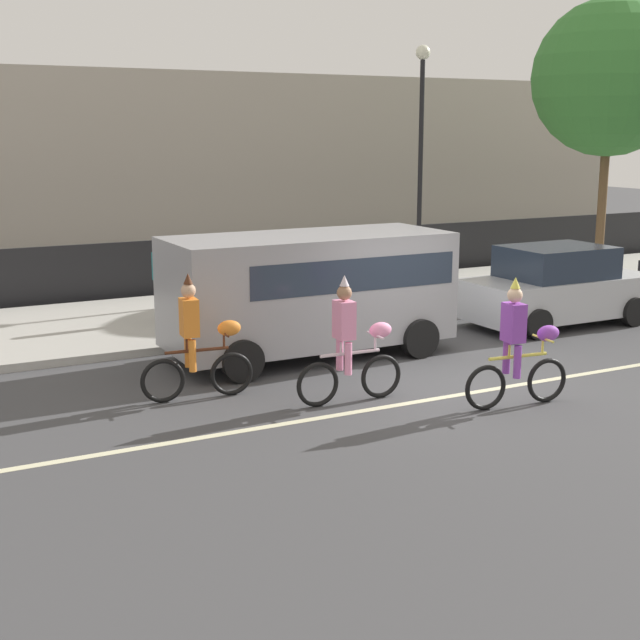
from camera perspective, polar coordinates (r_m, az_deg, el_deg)
ground_plane at (r=14.30m, az=8.38°, el=-4.14°), size 80.00×80.00×0.00m
road_centre_line at (r=13.92m, az=9.59°, el=-4.62°), size 36.00×0.14×0.01m
sidewalk_curb at (r=19.75m, az=-2.73°, el=0.71°), size 60.00×5.00×0.15m
fence_line at (r=22.27m, az=-5.91°, el=3.58°), size 40.00×0.08×1.40m
building_backdrop at (r=31.27m, az=-6.22°, el=9.91°), size 28.00×8.00×5.64m
parade_cyclist_orange at (r=13.36m, az=-7.84°, el=-1.56°), size 1.72×0.50×1.92m
parade_cyclist_pink at (r=13.08m, az=2.00°, el=-1.74°), size 1.72×0.50×1.92m
parade_cyclist_purple at (r=13.21m, az=12.62°, el=-1.89°), size 1.72×0.50×1.92m
parked_van_grey at (r=15.70m, az=-0.50°, el=2.23°), size 5.00×2.22×2.18m
parked_car_silver at (r=19.01m, az=14.96°, el=2.02°), size 4.10×1.92×1.64m
street_lamp_post at (r=22.93m, az=6.50°, el=12.06°), size 0.36×0.36×5.86m
street_tree_near_lamp at (r=25.33m, az=18.09°, el=14.52°), size 4.09×4.09×7.20m
pedestrian_onlooker at (r=18.24m, az=-10.12°, el=2.58°), size 0.32×0.20×1.62m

